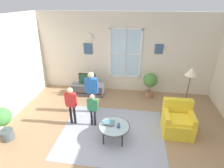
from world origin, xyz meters
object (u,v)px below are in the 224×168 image
Objects in this scene: television at (87,79)px; armchair at (177,122)px; tv_stand at (88,89)px; coffee_table at (114,126)px; potted_plant_corner at (3,121)px; remote_near_books at (118,125)px; person_red_shirt at (71,102)px; person_green_shirt at (93,107)px; floor_lamp at (190,77)px; cup at (118,126)px; book_stack at (109,123)px; person_blue_shirt at (92,88)px; potted_plant_by_window at (150,82)px.

television is 3.37m from armchair.
coffee_table is (1.27, -2.21, 0.19)m from tv_stand.
potted_plant_corner is at bearing -168.30° from armchair.
person_red_shirt is at bearing 161.75° from remote_near_books.
person_green_shirt is (0.62, -1.74, -0.02)m from television.
cup is at bearing -146.82° from floor_lamp.
book_stack is 0.29× the size of potted_plant_corner.
potted_plant_corner reaches higher than book_stack.
television reaches higher than coffee_table.
potted_plant_corner is (-1.43, -2.58, -0.08)m from television.
person_red_shirt is (-1.25, 0.47, 0.33)m from coffee_table.
television is at bearing 119.98° from coffee_table.
person_green_shirt reaches higher than coffee_table.
person_green_shirt reaches higher than armchair.
remote_near_books is at bearing -18.25° from person_red_shirt.
television is 0.54× the size of person_red_shirt.
book_stack is 0.16× the size of floor_lamp.
cup reaches higher than book_stack.
television is at bearing -90.00° from tv_stand.
tv_stand is 1.28× the size of potted_plant_corner.
person_blue_shirt is at bearing 123.29° from book_stack.
floor_lamp reaches higher than television.
armchair is 10.41× the size of cup.
person_green_shirt is at bearing -178.56° from armchair.
potted_plant_by_window is at bearing 36.13° from potted_plant_corner.
tv_stand is 8.37× the size of remote_near_books.
potted_plant_by_window reaches higher than coffee_table.
book_stack is 2.53m from potted_plant_by_window.
remote_near_books is (-0.01, 0.08, -0.03)m from cup.
tv_stand is at bearing 121.49° from cup.
person_red_shirt is at bearing -179.02° from armchair.
person_blue_shirt reaches higher than coffee_table.
potted_plant_by_window is (2.26, 0.11, 0.40)m from tv_stand.
potted_plant_corner is at bearing -143.87° from potted_plant_by_window.
potted_plant_corner reaches higher than tv_stand.
remote_near_books is at bearing -162.05° from armchair.
remote_near_books is at bearing -49.28° from person_blue_shirt.
book_stack is at bearing -38.63° from person_green_shirt.
tv_stand is at bearing -177.22° from potted_plant_by_window.
television is 7.43× the size of cup.
person_green_shirt reaches higher than tv_stand.
tv_stand is 14.02× the size of cup.
person_blue_shirt is (-0.83, 1.10, 0.46)m from coffee_table.
cup is 0.94m from person_green_shirt.
armchair is 1.09× the size of coffee_table.
book_stack is at bearing -152.48° from floor_lamp.
person_green_shirt is (0.62, -1.75, 0.42)m from tv_stand.
tv_stand is at bearing 90.00° from television.
cup is (0.12, -0.06, 0.07)m from coffee_table.
remote_near_books is 0.09× the size of floor_lamp.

